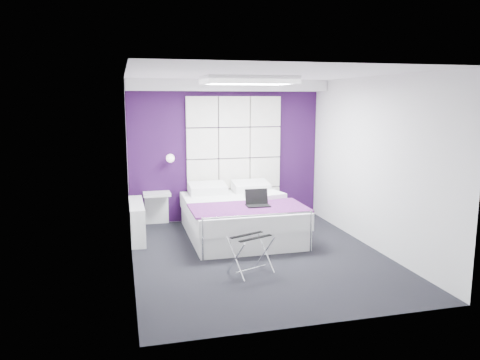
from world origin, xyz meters
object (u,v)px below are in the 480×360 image
at_px(wall_lamp, 170,158).
at_px(luggage_rack, 251,254).
at_px(nightstand, 157,194).
at_px(bed, 240,217).
at_px(radiator, 137,221).
at_px(laptop, 257,202).

relative_size(wall_lamp, luggage_rack, 0.29).
distance_m(nightstand, luggage_rack, 2.87).
bearing_deg(bed, nightstand, 143.39).
xyz_separation_m(radiator, bed, (1.67, -0.24, 0.02)).
distance_m(wall_lamp, laptop, 1.98).
relative_size(wall_lamp, radiator, 0.12).
relative_size(radiator, laptop, 3.31).
height_order(radiator, laptop, laptop).
height_order(wall_lamp, laptop, wall_lamp).
relative_size(nightstand, luggage_rack, 0.93).
relative_size(bed, nightstand, 4.54).
height_order(wall_lamp, radiator, wall_lamp).
relative_size(nightstand, laptop, 1.32).
bearing_deg(luggage_rack, nightstand, 88.62).
height_order(wall_lamp, luggage_rack, wall_lamp).
bearing_deg(laptop, wall_lamp, 130.65).
relative_size(wall_lamp, nightstand, 0.31).
distance_m(wall_lamp, bed, 1.70).
distance_m(radiator, luggage_rack, 2.39).
bearing_deg(luggage_rack, bed, 58.52).
bearing_deg(laptop, nightstand, 136.99).
bearing_deg(nightstand, bed, -36.61).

